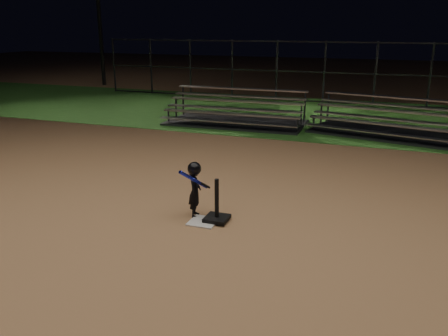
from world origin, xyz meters
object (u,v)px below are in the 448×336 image
batting_tee (217,213)px  child_batter (195,188)px  home_plate (203,222)px  bleacher_left (235,117)px  bleacher_right (387,128)px

batting_tee → child_batter: bearing=168.4°
home_plate → batting_tee: size_ratio=0.63×
bleacher_left → bleacher_right: (4.70, 0.02, -0.01)m
batting_tee → child_batter: child_batter is taller
bleacher_left → batting_tee: bearing=-74.6°
bleacher_right → home_plate: bearing=-96.7°
home_plate → bleacher_left: size_ratio=0.10×
home_plate → batting_tee: 0.27m
bleacher_left → bleacher_right: 4.70m
child_batter → bleacher_right: size_ratio=0.21×
batting_tee → bleacher_right: bearing=71.9°
batting_tee → child_batter: size_ratio=0.75×
batting_tee → child_batter: (-0.43, 0.09, 0.36)m
child_batter → bleacher_right: bleacher_right is taller
batting_tee → bleacher_right: bleacher_right is taller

